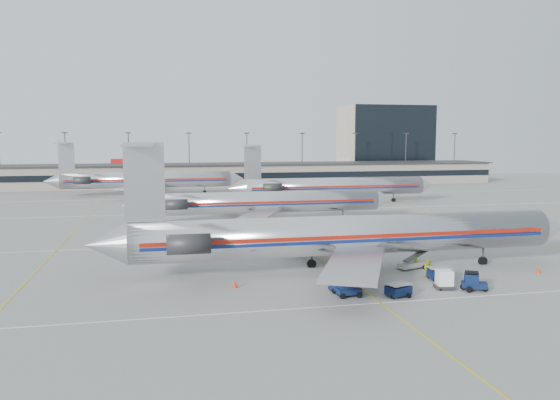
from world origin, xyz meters
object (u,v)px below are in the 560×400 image
object	(u,v)px
tug_center	(348,288)
uld_container	(444,280)
jet_second_row	(259,202)
jet_foreground	(340,235)
belt_loader	(413,264)

from	to	relation	value
tug_center	uld_container	world-z (taller)	uld_container
jet_second_row	tug_center	size ratio (longest dim) A/B	21.20
jet_foreground	belt_loader	size ratio (longest dim) A/B	12.80
jet_second_row	tug_center	bearing A→B (deg)	-89.85
belt_loader	jet_second_row	bearing A→B (deg)	87.50
jet_second_row	belt_loader	world-z (taller)	jet_second_row
tug_center	belt_loader	world-z (taller)	belt_loader
belt_loader	tug_center	bearing A→B (deg)	-159.29
jet_second_row	uld_container	world-z (taller)	jet_second_row
jet_second_row	belt_loader	size ratio (longest dim) A/B	11.14
jet_second_row	belt_loader	distance (m)	35.71
jet_foreground	tug_center	bearing A→B (deg)	-103.53
belt_loader	jet_foreground	bearing A→B (deg)	159.47
jet_foreground	belt_loader	world-z (taller)	jet_foreground
jet_foreground	tug_center	distance (m)	9.23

